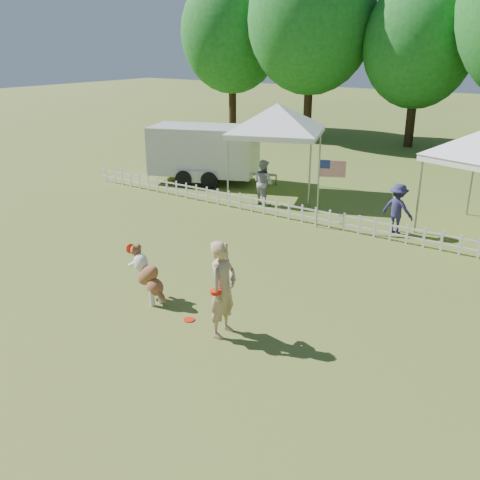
{
  "coord_description": "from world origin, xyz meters",
  "views": [
    {
      "loc": [
        6.78,
        -7.86,
        5.57
      ],
      "look_at": [
        -0.21,
        2.0,
        1.1
      ],
      "focal_mm": 40.0,
      "sensor_mm": 36.0,
      "label": 1
    }
  ],
  "objects_px": {
    "handler": "(223,289)",
    "spectator_b": "(398,209)",
    "cargo_trailer": "(204,154)",
    "flag_pole": "(318,193)",
    "spectator_a": "(263,182)",
    "dog": "(148,276)",
    "canopy_tent_left": "(276,151)",
    "frisbee_on_turf": "(189,320)"
  },
  "relations": [
    {
      "from": "handler",
      "to": "spectator_b",
      "type": "relative_size",
      "value": 1.28
    },
    {
      "from": "handler",
      "to": "frisbee_on_turf",
      "type": "distance_m",
      "value": 1.37
    },
    {
      "from": "frisbee_on_turf",
      "to": "spectator_a",
      "type": "bearing_deg",
      "value": 112.86
    },
    {
      "from": "frisbee_on_turf",
      "to": "spectator_a",
      "type": "height_order",
      "value": "spectator_a"
    },
    {
      "from": "dog",
      "to": "spectator_a",
      "type": "xyz_separation_m",
      "value": [
        -2.14,
        8.08,
        0.2
      ]
    },
    {
      "from": "handler",
      "to": "flag_pole",
      "type": "xyz_separation_m",
      "value": [
        -1.6,
        7.09,
        0.12
      ]
    },
    {
      "from": "cargo_trailer",
      "to": "spectator_b",
      "type": "distance_m",
      "value": 9.18
    },
    {
      "from": "dog",
      "to": "cargo_trailer",
      "type": "bearing_deg",
      "value": 133.83
    },
    {
      "from": "flag_pole",
      "to": "spectator_b",
      "type": "distance_m",
      "value": 2.47
    },
    {
      "from": "dog",
      "to": "canopy_tent_left",
      "type": "xyz_separation_m",
      "value": [
        -2.55,
        9.59,
        1.07
      ]
    },
    {
      "from": "cargo_trailer",
      "to": "flag_pole",
      "type": "xyz_separation_m",
      "value": [
        6.74,
        -2.65,
        -0.07
      ]
    },
    {
      "from": "cargo_trailer",
      "to": "spectator_a",
      "type": "height_order",
      "value": "cargo_trailer"
    },
    {
      "from": "cargo_trailer",
      "to": "flag_pole",
      "type": "height_order",
      "value": "cargo_trailer"
    },
    {
      "from": "flag_pole",
      "to": "spectator_b",
      "type": "xyz_separation_m",
      "value": [
        2.27,
        0.92,
        -0.34
      ]
    },
    {
      "from": "dog",
      "to": "cargo_trailer",
      "type": "distance_m",
      "value": 11.29
    },
    {
      "from": "handler",
      "to": "cargo_trailer",
      "type": "relative_size",
      "value": 0.37
    },
    {
      "from": "dog",
      "to": "cargo_trailer",
      "type": "xyz_separation_m",
      "value": [
        -6.05,
        9.52,
        0.57
      ]
    },
    {
      "from": "frisbee_on_turf",
      "to": "cargo_trailer",
      "type": "height_order",
      "value": "cargo_trailer"
    },
    {
      "from": "canopy_tent_left",
      "to": "spectator_b",
      "type": "relative_size",
      "value": 2.16
    },
    {
      "from": "spectator_a",
      "to": "frisbee_on_turf",
      "type": "bearing_deg",
      "value": 129.61
    },
    {
      "from": "handler",
      "to": "canopy_tent_left",
      "type": "bearing_deg",
      "value": 21.36
    },
    {
      "from": "cargo_trailer",
      "to": "spectator_b",
      "type": "bearing_deg",
      "value": -32.8
    },
    {
      "from": "dog",
      "to": "frisbee_on_turf",
      "type": "relative_size",
      "value": 5.25
    },
    {
      "from": "flag_pole",
      "to": "canopy_tent_left",
      "type": "bearing_deg",
      "value": 116.85
    },
    {
      "from": "handler",
      "to": "spectator_a",
      "type": "relative_size",
      "value": 1.22
    },
    {
      "from": "frisbee_on_turf",
      "to": "canopy_tent_left",
      "type": "xyz_separation_m",
      "value": [
        -3.9,
        9.79,
        1.68
      ]
    },
    {
      "from": "dog",
      "to": "cargo_trailer",
      "type": "height_order",
      "value": "cargo_trailer"
    },
    {
      "from": "dog",
      "to": "canopy_tent_left",
      "type": "height_order",
      "value": "canopy_tent_left"
    },
    {
      "from": "canopy_tent_left",
      "to": "spectator_b",
      "type": "xyz_separation_m",
      "value": [
        5.51,
        -1.81,
        -0.91
      ]
    },
    {
      "from": "dog",
      "to": "frisbee_on_turf",
      "type": "height_order",
      "value": "dog"
    },
    {
      "from": "frisbee_on_turf",
      "to": "spectator_b",
      "type": "xyz_separation_m",
      "value": [
        1.61,
        7.98,
        0.77
      ]
    },
    {
      "from": "frisbee_on_turf",
      "to": "flag_pole",
      "type": "xyz_separation_m",
      "value": [
        -0.66,
        7.06,
        1.11
      ]
    },
    {
      "from": "canopy_tent_left",
      "to": "spectator_b",
      "type": "height_order",
      "value": "canopy_tent_left"
    },
    {
      "from": "handler",
      "to": "spectator_a",
      "type": "height_order",
      "value": "handler"
    },
    {
      "from": "flag_pole",
      "to": "dog",
      "type": "bearing_deg",
      "value": -118.81
    },
    {
      "from": "cargo_trailer",
      "to": "flag_pole",
      "type": "relative_size",
      "value": 2.42
    },
    {
      "from": "spectator_a",
      "to": "spectator_b",
      "type": "xyz_separation_m",
      "value": [
        5.1,
        -0.29,
        -0.04
      ]
    },
    {
      "from": "handler",
      "to": "spectator_a",
      "type": "distance_m",
      "value": 9.4
    },
    {
      "from": "handler",
      "to": "canopy_tent_left",
      "type": "xyz_separation_m",
      "value": [
        -4.84,
        9.81,
        0.69
      ]
    },
    {
      "from": "canopy_tent_left",
      "to": "spectator_a",
      "type": "distance_m",
      "value": 1.8
    },
    {
      "from": "frisbee_on_turf",
      "to": "cargo_trailer",
      "type": "relative_size",
      "value": 0.04
    },
    {
      "from": "handler",
      "to": "spectator_b",
      "type": "distance_m",
      "value": 8.03
    }
  ]
}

